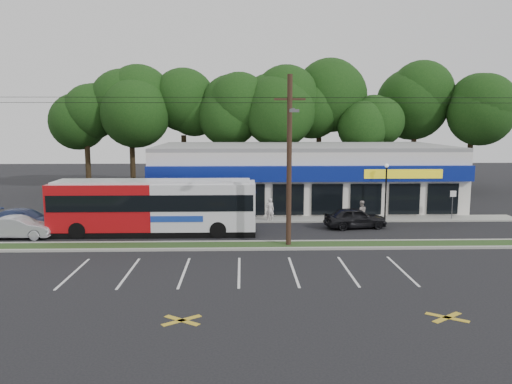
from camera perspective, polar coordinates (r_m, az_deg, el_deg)
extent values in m
plane|color=black|center=(28.73, -2.10, -6.75)|extent=(120.00, 120.00, 0.00)
cube|color=#243A17|center=(29.68, -2.09, -6.14)|extent=(40.00, 1.60, 0.12)
cube|color=#9E9E93|center=(28.86, -2.10, -6.54)|extent=(40.00, 0.25, 0.14)
cube|color=#9E9E93|center=(30.51, -2.07, -5.73)|extent=(40.00, 0.25, 0.14)
cube|color=#9E9E93|center=(37.79, 5.63, -3.10)|extent=(32.00, 2.20, 0.10)
cube|color=silver|center=(44.35, 5.18, 1.77)|extent=(25.00, 12.00, 5.00)
cube|color=navy|center=(38.09, 6.30, 2.08)|extent=(25.00, 0.50, 1.20)
cube|color=black|center=(38.54, 6.22, -0.85)|extent=(24.00, 0.12, 2.40)
cube|color=yellow|center=(39.41, 16.50, 2.00)|extent=(6.00, 0.06, 0.70)
cube|color=gray|center=(44.14, 5.23, 5.19)|extent=(25.00, 12.00, 0.30)
cylinder|color=black|center=(29.00, 3.81, 3.41)|extent=(0.30, 0.30, 10.00)
cube|color=black|center=(28.93, 3.88, 10.54)|extent=(1.80, 0.12, 0.12)
cylinder|color=#59595E|center=(27.71, 4.11, 9.40)|extent=(0.10, 2.40, 0.10)
cube|color=#59595E|center=(26.42, 4.39, 9.25)|extent=(0.50, 0.25, 0.15)
cylinder|color=black|center=(28.80, -2.18, 10.76)|extent=(50.00, 0.02, 0.02)
cylinder|color=black|center=(28.79, -2.17, 10.16)|extent=(50.00, 0.02, 0.02)
cylinder|color=black|center=(38.49, 14.60, -0.17)|extent=(0.12, 0.12, 4.00)
sphere|color=silver|center=(38.25, 14.72, 2.94)|extent=(0.30, 0.30, 0.30)
cylinder|color=#59595E|center=(40.12, 21.51, -1.45)|extent=(0.06, 0.06, 2.20)
cube|color=white|center=(39.94, 21.61, -0.19)|extent=(0.45, 0.04, 0.45)
cylinder|color=black|center=(56.36, -18.40, 3.10)|extent=(0.56, 0.56, 5.72)
sphere|color=black|center=(56.19, -18.66, 8.79)|extent=(6.76, 6.76, 6.76)
cylinder|color=black|center=(55.12, -13.41, 3.19)|extent=(0.56, 0.56, 5.72)
sphere|color=black|center=(54.95, -13.61, 9.01)|extent=(6.76, 6.76, 6.76)
cylinder|color=black|center=(54.32, -8.24, 3.26)|extent=(0.56, 0.56, 5.72)
sphere|color=black|center=(54.15, -8.36, 9.16)|extent=(6.76, 6.76, 6.76)
cylinder|color=black|center=(53.97, -2.95, 3.30)|extent=(0.56, 0.56, 5.72)
sphere|color=black|center=(53.80, -2.99, 9.25)|extent=(6.76, 6.76, 6.76)
cylinder|color=black|center=(54.09, 2.36, 3.32)|extent=(0.56, 0.56, 5.72)
sphere|color=black|center=(53.91, 2.40, 9.25)|extent=(6.76, 6.76, 6.76)
cylinder|color=black|center=(54.66, 7.61, 3.30)|extent=(0.56, 0.56, 5.72)
sphere|color=black|center=(54.49, 7.72, 9.17)|extent=(6.76, 6.76, 6.76)
cylinder|color=black|center=(55.68, 12.70, 3.26)|extent=(0.56, 0.56, 5.72)
sphere|color=black|center=(55.51, 12.88, 9.02)|extent=(6.76, 6.76, 6.76)
cylinder|color=black|center=(57.12, 17.58, 3.20)|extent=(0.56, 0.56, 5.72)
sphere|color=black|center=(56.95, 17.82, 8.81)|extent=(6.76, 6.76, 6.76)
cylinder|color=black|center=(58.95, 22.18, 3.12)|extent=(0.56, 0.56, 5.72)
sphere|color=black|center=(58.78, 22.47, 8.55)|extent=(6.76, 6.76, 6.76)
cube|color=#B30D12|center=(33.97, -17.07, -1.52)|extent=(6.60, 2.75, 3.02)
cube|color=white|center=(32.82, -5.90, -1.52)|extent=(6.60, 2.75, 3.02)
cube|color=black|center=(33.55, -11.50, -4.37)|extent=(13.20, 2.70, 0.38)
cube|color=black|center=(33.18, -11.60, -0.92)|extent=(12.94, 2.81, 1.04)
cube|color=black|center=(32.71, -0.08, -1.17)|extent=(0.06, 2.34, 1.54)
cube|color=#193899|center=(31.75, -9.04, -3.07)|extent=(3.30, 0.03, 0.38)
cube|color=white|center=(33.01, -11.66, 1.15)|extent=(12.54, 2.48, 0.20)
cylinder|color=black|center=(33.42, -19.73, -4.18)|extent=(1.06, 0.31, 1.06)
cylinder|color=black|center=(35.76, -18.49, -3.34)|extent=(1.06, 0.31, 1.06)
cylinder|color=black|center=(31.80, -4.37, -4.33)|extent=(1.06, 0.31, 1.06)
cylinder|color=black|center=(34.25, -4.16, -3.43)|extent=(1.06, 0.31, 1.06)
imported|color=black|center=(35.27, 11.28, -2.90)|extent=(4.48, 2.34, 1.46)
imported|color=#ABADB3|center=(34.96, -25.49, -3.68)|extent=(4.27, 1.49, 1.40)
imported|color=navy|center=(37.32, -24.87, -2.89)|extent=(5.33, 2.97, 1.46)
imported|color=silver|center=(36.77, 1.58, -2.05)|extent=(0.67, 0.46, 1.77)
imported|color=#B7ABA4|center=(36.63, 11.93, -2.30)|extent=(0.86, 0.68, 1.72)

